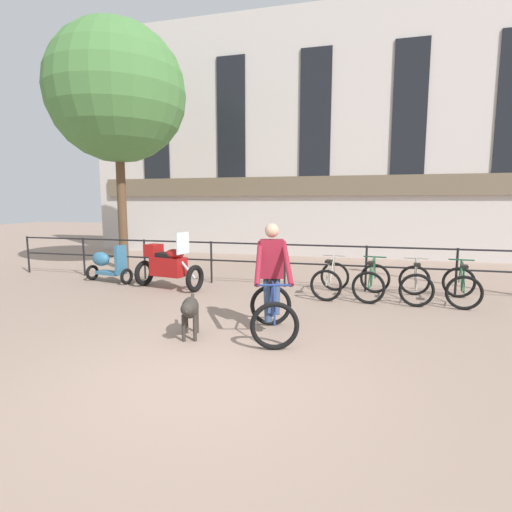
{
  "coord_description": "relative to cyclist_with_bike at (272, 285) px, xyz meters",
  "views": [
    {
      "loc": [
        1.78,
        -4.07,
        2.02
      ],
      "look_at": [
        -0.08,
        2.86,
        1.05
      ],
      "focal_mm": 28.0,
      "sensor_mm": 36.0,
      "label": 1
    }
  ],
  "objects": [
    {
      "name": "dog",
      "position": [
        -1.13,
        -0.53,
        -0.32
      ],
      "size": [
        0.44,
        0.96,
        0.63
      ],
      "rotation": [
        0.0,
        0.0,
        0.33
      ],
      "color": "#332D28",
      "rests_on": "ground_plane"
    },
    {
      "name": "canal_railing",
      "position": [
        -0.47,
        3.44,
        -0.05
      ],
      "size": [
        15.05,
        0.05,
        1.05
      ],
      "color": "black",
      "rests_on": "ground_plane"
    },
    {
      "name": "tree_canalside_left",
      "position": [
        -5.63,
        4.66,
        4.35
      ],
      "size": [
        3.92,
        3.92,
        7.08
      ],
      "color": "brown",
      "rests_on": "ground_plane"
    },
    {
      "name": "parked_bicycle_mid_right",
      "position": [
        2.39,
        2.79,
        -0.41
      ],
      "size": [
        0.74,
        1.16,
        0.86
      ],
      "rotation": [
        0.0,
        0.0,
        3.06
      ],
      "color": "black",
      "rests_on": "ground_plane"
    },
    {
      "name": "parked_motorcycle",
      "position": [
        -3.07,
        2.52,
        -0.2
      ],
      "size": [
        1.71,
        0.94,
        1.35
      ],
      "rotation": [
        0.0,
        0.0,
        1.36
      ],
      "color": "black",
      "rests_on": "ground_plane"
    },
    {
      "name": "parked_bicycle_near_lamp",
      "position": [
        0.67,
        2.79,
        -0.41
      ],
      "size": [
        0.77,
        1.17,
        0.86
      ],
      "rotation": [
        0.0,
        0.0,
        3.04
      ],
      "color": "black",
      "rests_on": "ground_plane"
    },
    {
      "name": "parked_bicycle_mid_left",
      "position": [
        1.53,
        2.79,
        -0.41
      ],
      "size": [
        0.82,
        1.19,
        0.86
      ],
      "rotation": [
        0.0,
        0.0,
        2.99
      ],
      "color": "black",
      "rests_on": "ground_plane"
    },
    {
      "name": "parked_bicycle_far_end",
      "position": [
        3.25,
        2.79,
        -0.41
      ],
      "size": [
        0.79,
        1.18,
        0.86
      ],
      "rotation": [
        0.0,
        0.0,
        3.02
      ],
      "color": "black",
      "rests_on": "ground_plane"
    },
    {
      "name": "ground_plane",
      "position": [
        -0.47,
        -1.76,
        -0.76
      ],
      "size": [
        60.0,
        60.0,
        0.0
      ],
      "primitive_type": "plane",
      "color": "gray"
    },
    {
      "name": "parked_scooter",
      "position": [
        -4.92,
        2.83,
        -0.3
      ],
      "size": [
        1.34,
        0.66,
        0.96
      ],
      "rotation": [
        0.0,
        0.0,
        1.36
      ],
      "color": "black",
      "rests_on": "ground_plane"
    },
    {
      "name": "building_facade",
      "position": [
        -0.47,
        9.23,
        3.65
      ],
      "size": [
        18.0,
        0.72,
        8.87
      ],
      "color": "beige",
      "rests_on": "ground_plane"
    },
    {
      "name": "cyclist_with_bike",
      "position": [
        0.0,
        0.0,
        0.0
      ],
      "size": [
        0.97,
        1.31,
        1.7
      ],
      "rotation": [
        0.0,
        0.0,
        0.27
      ],
      "color": "black",
      "rests_on": "ground_plane"
    }
  ]
}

